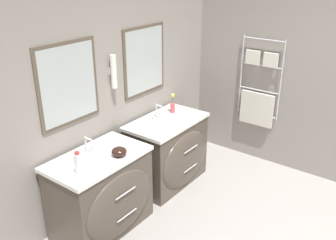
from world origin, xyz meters
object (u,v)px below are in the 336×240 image
at_px(amenity_bowl, 119,152).
at_px(flower_vase, 173,105).
at_px(vanity_right, 169,152).
at_px(vanity_left, 103,194).
at_px(toiletry_bottle, 78,163).

xyz_separation_m(amenity_bowl, flower_vase, (1.21, 0.24, 0.06)).
distance_m(vanity_right, amenity_bowl, 1.08).
relative_size(vanity_left, toiletry_bottle, 4.58).
height_order(toiletry_bottle, flower_vase, flower_vase).
distance_m(toiletry_bottle, flower_vase, 1.67).
bearing_deg(vanity_right, vanity_left, 180.00).
height_order(vanity_right, amenity_bowl, amenity_bowl).
bearing_deg(vanity_left, amenity_bowl, -41.12).
xyz_separation_m(toiletry_bottle, flower_vase, (1.66, 0.18, 0.00)).
bearing_deg(vanity_right, flower_vase, 27.43).
bearing_deg(toiletry_bottle, vanity_left, 10.68).
relative_size(vanity_right, toiletry_bottle, 4.58).
relative_size(vanity_left, amenity_bowl, 6.68).
height_order(vanity_right, flower_vase, flower_vase).
distance_m(vanity_left, flower_vase, 1.45).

